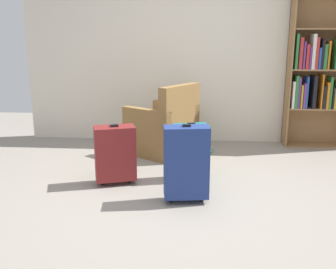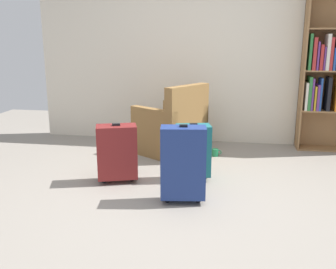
# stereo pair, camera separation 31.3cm
# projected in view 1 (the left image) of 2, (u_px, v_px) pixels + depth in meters

# --- Properties ---
(ground_plane) EXTENTS (8.11, 8.11, 0.00)m
(ground_plane) POSITION_uv_depth(u_px,v_px,m) (182.00, 202.00, 3.51)
(ground_plane) COLOR gray
(back_wall) EXTENTS (4.63, 0.10, 2.60)m
(back_wall) POSITION_uv_depth(u_px,v_px,m) (190.00, 49.00, 5.36)
(back_wall) COLOR beige
(back_wall) RESTS_ON ground
(bookshelf) EXTENTS (0.90, 0.29, 2.07)m
(bookshelf) POSITION_uv_depth(u_px,v_px,m) (321.00, 72.00, 5.11)
(bookshelf) COLOR olive
(bookshelf) RESTS_ON ground
(armchair) EXTENTS (0.97, 0.97, 0.90)m
(armchair) POSITION_uv_depth(u_px,v_px,m) (164.00, 129.00, 4.92)
(armchair) COLOR olive
(armchair) RESTS_ON ground
(mug) EXTENTS (0.12, 0.08, 0.10)m
(mug) POSITION_uv_depth(u_px,v_px,m) (208.00, 151.00, 4.91)
(mug) COLOR #1E7F4C
(mug) RESTS_ON ground
(suitcase_dark_red) EXTENTS (0.45, 0.34, 0.62)m
(suitcase_dark_red) POSITION_uv_depth(u_px,v_px,m) (115.00, 153.00, 3.89)
(suitcase_dark_red) COLOR maroon
(suitcase_dark_red) RESTS_ON ground
(suitcase_teal) EXTENTS (0.39, 0.29, 0.61)m
(suitcase_teal) POSITION_uv_depth(u_px,v_px,m) (191.00, 150.00, 4.02)
(suitcase_teal) COLOR #19666B
(suitcase_teal) RESTS_ON ground
(suitcase_navy_blue) EXTENTS (0.42, 0.25, 0.72)m
(suitcase_navy_blue) POSITION_uv_depth(u_px,v_px,m) (186.00, 162.00, 3.44)
(suitcase_navy_blue) COLOR navy
(suitcase_navy_blue) RESTS_ON ground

